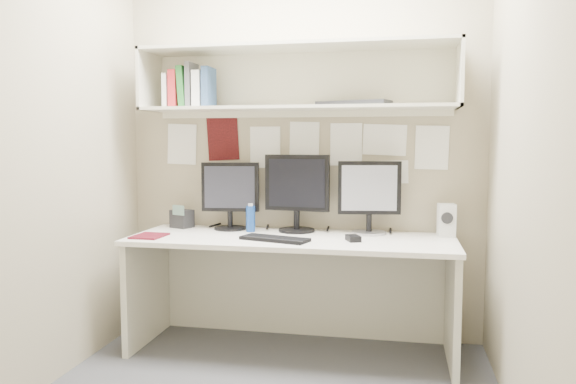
% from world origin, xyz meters
% --- Properties ---
extents(wall_back, '(2.40, 0.02, 2.60)m').
position_xyz_m(wall_back, '(0.00, 1.00, 1.30)').
color(wall_back, gray).
rests_on(wall_back, ground).
extents(wall_front, '(2.40, 0.02, 2.60)m').
position_xyz_m(wall_front, '(0.00, -1.00, 1.30)').
color(wall_front, gray).
rests_on(wall_front, ground).
extents(wall_left, '(0.02, 2.00, 2.60)m').
position_xyz_m(wall_left, '(-1.20, 0.00, 1.30)').
color(wall_left, gray).
rests_on(wall_left, ground).
extents(wall_right, '(0.02, 2.00, 2.60)m').
position_xyz_m(wall_right, '(1.20, 0.00, 1.30)').
color(wall_right, gray).
rests_on(wall_right, ground).
extents(desk, '(2.00, 0.70, 0.73)m').
position_xyz_m(desk, '(0.00, 0.65, 0.37)').
color(desk, white).
rests_on(desk, floor).
extents(overhead_hutch, '(2.00, 0.38, 0.40)m').
position_xyz_m(overhead_hutch, '(0.00, 0.86, 1.72)').
color(overhead_hutch, beige).
rests_on(overhead_hutch, wall_back).
extents(pinned_papers, '(1.92, 0.01, 0.48)m').
position_xyz_m(pinned_papers, '(0.00, 0.99, 1.25)').
color(pinned_papers, white).
rests_on(pinned_papers, wall_back).
extents(monitor_left, '(0.39, 0.21, 0.45)m').
position_xyz_m(monitor_left, '(-0.46, 0.87, 0.98)').
color(monitor_left, black).
rests_on(monitor_left, desk).
extents(monitor_center, '(0.43, 0.24, 0.50)m').
position_xyz_m(monitor_center, '(-0.01, 0.87, 1.00)').
color(monitor_center, black).
rests_on(monitor_center, desk).
extents(monitor_right, '(0.40, 0.22, 0.46)m').
position_xyz_m(monitor_right, '(0.46, 0.87, 0.98)').
color(monitor_right, '#A5A5AA').
rests_on(monitor_right, desk).
extents(keyboard, '(0.44, 0.26, 0.02)m').
position_xyz_m(keyboard, '(-0.07, 0.50, 0.74)').
color(keyboard, black).
rests_on(keyboard, desk).
extents(mouse, '(0.11, 0.13, 0.03)m').
position_xyz_m(mouse, '(0.39, 0.58, 0.75)').
color(mouse, black).
rests_on(mouse, desk).
extents(speaker, '(0.11, 0.12, 0.20)m').
position_xyz_m(speaker, '(0.94, 0.85, 0.83)').
color(speaker, silver).
rests_on(speaker, desk).
extents(blue_bottle, '(0.06, 0.06, 0.18)m').
position_xyz_m(blue_bottle, '(-0.30, 0.80, 0.82)').
color(blue_bottle, navy).
rests_on(blue_bottle, desk).
extents(maroon_notebook, '(0.19, 0.23, 0.01)m').
position_xyz_m(maroon_notebook, '(-0.86, 0.48, 0.74)').
color(maroon_notebook, '#520E19').
rests_on(maroon_notebook, desk).
extents(desk_phone, '(0.16, 0.16, 0.16)m').
position_xyz_m(desk_phone, '(-0.81, 0.87, 0.79)').
color(desk_phone, black).
rests_on(desk_phone, desk).
extents(book_stack, '(0.31, 0.18, 0.29)m').
position_xyz_m(book_stack, '(-0.71, 0.80, 1.67)').
color(book_stack, silver).
rests_on(book_stack, overhead_hutch).
extents(hutch_tray, '(0.49, 0.30, 0.03)m').
position_xyz_m(hutch_tray, '(0.36, 0.84, 1.56)').
color(hutch_tray, black).
rests_on(hutch_tray, overhead_hutch).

